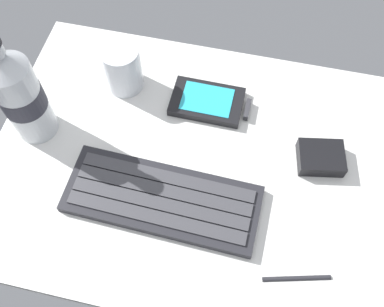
{
  "coord_description": "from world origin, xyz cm",
  "views": [
    {
      "loc": [
        6.98,
        -31.07,
        61.45
      ],
      "look_at": [
        0.0,
        0.0,
        3.0
      ],
      "focal_mm": 41.03,
      "sensor_mm": 36.0,
      "label": 1
    }
  ],
  "objects": [
    {
      "name": "water_bottle",
      "position": [
        -26.15,
        0.88,
        9.01
      ],
      "size": [
        6.73,
        6.73,
        20.8
      ],
      "color": "silver",
      "rests_on": "ground_plane"
    },
    {
      "name": "ground_plane",
      "position": [
        0.0,
        -0.23,
        -0.99
      ],
      "size": [
        64.0,
        48.0,
        2.8
      ],
      "color": "silver"
    },
    {
      "name": "stylus_pen",
      "position": [
        18.05,
        -14.45,
        0.35
      ],
      "size": [
        9.37,
        3.06,
        0.7
      ],
      "primitive_type": "cylinder",
      "rotation": [
        0.0,
        1.57,
        0.25
      ],
      "color": "#26262B",
      "rests_on": "ground_plane"
    },
    {
      "name": "charger_block",
      "position": [
        19.53,
        4.65,
        1.2
      ],
      "size": [
        7.88,
        6.75,
        2.4
      ],
      "primitive_type": "cube",
      "rotation": [
        0.0,
        0.0,
        0.18
      ],
      "color": "black",
      "rests_on": "ground_plane"
    },
    {
      "name": "keyboard",
      "position": [
        -2.9,
        -7.33,
        0.81
      ],
      "size": [
        29.31,
        11.85,
        1.7
      ],
      "color": "#232328",
      "rests_on": "ground_plane"
    },
    {
      "name": "handheld_device",
      "position": [
        0.66,
        11.5,
        0.73
      ],
      "size": [
        12.85,
        7.7,
        1.5
      ],
      "color": "black",
      "rests_on": "ground_plane"
    },
    {
      "name": "juice_cup",
      "position": [
        -14.72,
        12.63,
        3.91
      ],
      "size": [
        6.4,
        6.4,
        8.5
      ],
      "color": "silver",
      "rests_on": "ground_plane"
    }
  ]
}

